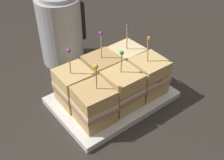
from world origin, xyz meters
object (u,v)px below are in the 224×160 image
Objects in this scene: kettle_steel at (60,30)px; sandwich_front_center at (123,89)px; sandwich_front_left at (94,105)px; sandwich_back_left at (74,86)px; sandwich_back_right at (126,62)px; serving_platter at (112,97)px; sandwich_front_right at (149,76)px; sandwich_back_center at (102,73)px.

sandwich_front_center is at bearing -89.65° from kettle_steel.
sandwich_front_left is 0.98× the size of sandwich_back_left.
sandwich_back_right reaches higher than sandwich_back_left.
sandwich_back_right reaches higher than serving_platter.
sandwich_front_right is 1.01× the size of sandwich_back_right.
serving_platter is 0.08m from sandwich_back_center.
sandwich_front_right is 0.09m from sandwich_back_right.
sandwich_back_left reaches higher than sandwich_front_center.
sandwich_front_left is at bearing -153.39° from serving_platter.
kettle_steel is at bearing 106.68° from sandwich_front_right.
serving_platter is at bearing -153.19° from sandwich_back_right.
sandwich_back_right is at bearing -67.59° from kettle_steel.
sandwich_back_center reaches higher than sandwich_back_left.
kettle_steel is (-0.00, 0.23, 0.04)m from sandwich_back_center.
sandwich_front_left is at bearing -90.21° from sandwich_back_left.
serving_platter is 1.88× the size of sandwich_back_left.
serving_platter is 0.08m from sandwich_front_center.
sandwich_front_right is 0.34m from kettle_steel.
sandwich_back_left is 0.25m from kettle_steel.
sandwich_back_right is (0.09, 0.05, 0.06)m from serving_platter.
kettle_steel is (0.09, 0.32, 0.05)m from sandwich_front_left.
sandwich_front_left reaches higher than serving_platter.
sandwich_back_center reaches higher than sandwich_front_left.
sandwich_back_left reaches higher than serving_platter.
sandwich_front_right is 0.71× the size of kettle_steel.
serving_platter is 1.92× the size of sandwich_front_left.
serving_platter is 1.85× the size of sandwich_back_right.
sandwich_back_left is at bearing -112.06° from kettle_steel.
sandwich_back_left is 0.94× the size of sandwich_back_center.
sandwich_front_center is 0.67× the size of kettle_steel.
sandwich_front_center is at bearing 0.66° from sandwich_front_left.
sandwich_front_right reaches higher than sandwich_front_left.
serving_platter is 0.12m from sandwich_front_left.
sandwich_front_right is at bearing -73.32° from kettle_steel.
sandwich_front_right is 0.97× the size of sandwich_back_center.
sandwich_front_center is at bearing -44.22° from sandwich_back_left.
sandwich_back_left is 0.69× the size of kettle_steel.
sandwich_front_center is 0.94× the size of sandwich_front_right.
kettle_steel reaches higher than sandwich_back_center.
sandwich_front_left is 0.21m from sandwich_back_right.
sandwich_back_left is at bearing 154.01° from serving_platter.
sandwich_front_right is at bearing -0.08° from sandwich_front_left.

